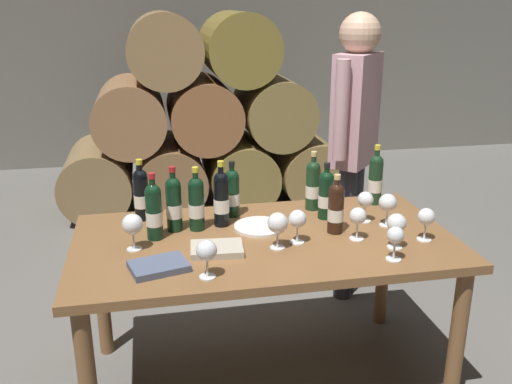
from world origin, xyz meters
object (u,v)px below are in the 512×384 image
object	(u,v)px
wine_bottle_5	(375,179)
serving_plate	(260,227)
wine_bottle_0	(221,198)
wine_glass_1	(298,220)
sommelier_presenting	(354,133)
wine_glass_5	(388,203)
tasting_notebook	(159,266)
wine_glass_0	(365,201)
wine_glass_8	(358,217)
wine_bottle_3	(232,192)
wine_bottle_9	(141,194)
wine_bottle_4	(336,208)
wine_bottle_8	(174,203)
wine_bottle_7	(313,185)
leather_ledger	(217,249)
wine_glass_2	(395,237)
dining_table	(265,256)
wine_glass_9	(278,224)
wine_glass_7	(426,218)
wine_glass_6	(132,225)
wine_bottle_1	(154,211)
wine_glass_4	(397,224)
wine_bottle_6	(196,203)
wine_bottle_2	(326,194)
wine_glass_3	(207,251)

from	to	relation	value
wine_bottle_5	serving_plate	distance (m)	0.70
wine_bottle_0	wine_glass_1	world-z (taller)	wine_bottle_0
wine_bottle_0	sommelier_presenting	distance (m)	1.04
wine_glass_5	tasting_notebook	world-z (taller)	wine_glass_5
wine_glass_0	wine_glass_8	bearing A→B (deg)	-119.94
wine_bottle_3	wine_glass_1	size ratio (longest dim) A/B	1.82
wine_bottle_9	wine_glass_8	size ratio (longest dim) A/B	2.01
wine_bottle_4	wine_bottle_8	xyz separation A→B (m)	(-0.72, 0.17, 0.01)
wine_bottle_7	leather_ledger	bearing A→B (deg)	-142.31
wine_bottle_3	wine_bottle_5	world-z (taller)	wine_bottle_5
wine_glass_1	wine_bottle_5	bearing A→B (deg)	37.88
wine_bottle_8	wine_glass_2	xyz separation A→B (m)	(0.86, -0.49, -0.03)
wine_glass_0	wine_glass_8	size ratio (longest dim) A/B	1.00
dining_table	wine_bottle_4	world-z (taller)	wine_bottle_4
dining_table	wine_bottle_8	size ratio (longest dim) A/B	5.54
wine_glass_9	wine_glass_2	bearing A→B (deg)	-24.68
wine_bottle_9	wine_glass_7	size ratio (longest dim) A/B	2.00
sommelier_presenting	wine_bottle_9	bearing A→B (deg)	-161.37
wine_glass_2	wine_glass_7	xyz separation A→B (m)	(0.22, 0.16, 0.00)
wine_bottle_8	wine_glass_5	bearing A→B (deg)	-8.02
wine_glass_6	wine_glass_1	bearing A→B (deg)	-5.31
wine_bottle_0	serving_plate	bearing A→B (deg)	-22.83
wine_bottle_3	wine_glass_1	bearing A→B (deg)	-59.02
wine_glass_1	wine_glass_7	xyz separation A→B (m)	(0.56, -0.08, -0.00)
tasting_notebook	dining_table	bearing A→B (deg)	10.46
wine_bottle_1	wine_bottle_4	distance (m)	0.82
tasting_notebook	wine_glass_2	bearing A→B (deg)	-20.74
wine_glass_4	wine_glass_6	size ratio (longest dim) A/B	0.97
wine_bottle_5	wine_bottle_8	world-z (taller)	wine_bottle_5
wine_bottle_0	leather_ledger	size ratio (longest dim) A/B	1.43
wine_bottle_6	wine_glass_8	world-z (taller)	wine_bottle_6
dining_table	sommelier_presenting	xyz separation A→B (m)	(0.69, 0.75, 0.37)
wine_glass_8	wine_glass_2	bearing A→B (deg)	-72.16
wine_glass_0	wine_bottle_9	bearing A→B (deg)	167.30
wine_bottle_8	wine_glass_9	bearing A→B (deg)	-34.42
wine_bottle_6	serving_plate	distance (m)	0.32
dining_table	leather_ledger	size ratio (longest dim) A/B	7.73
wine_bottle_6	wine_glass_6	bearing A→B (deg)	-148.73
serving_plate	wine_glass_8	bearing A→B (deg)	-28.00
wine_glass_8	sommelier_presenting	size ratio (longest dim) A/B	0.09
wine_glass_1	wine_bottle_6	bearing A→B (deg)	150.12
dining_table	wine_bottle_9	xyz separation A→B (m)	(-0.54, 0.34, 0.22)
wine_bottle_2	wine_glass_3	size ratio (longest dim) A/B	1.81
wine_bottle_8	wine_glass_8	distance (m)	0.83
wine_bottle_6	wine_glass_9	world-z (taller)	wine_bottle_6
leather_ledger	serving_plate	xyz separation A→B (m)	(0.23, 0.22, -0.01)
wine_glass_8	sommelier_presenting	xyz separation A→B (m)	(0.29, 0.85, 0.18)
wine_glass_4	tasting_notebook	size ratio (longest dim) A/B	0.71
wine_glass_5	wine_bottle_0	bearing A→B (deg)	168.28
wine_glass_2	wine_glass_8	xyz separation A→B (m)	(-0.07, 0.23, 0.00)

